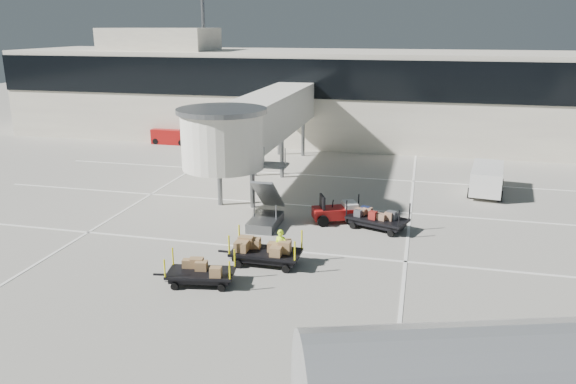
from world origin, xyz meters
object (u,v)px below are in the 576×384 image
object	(u,v)px
belt_loader	(172,136)
baggage_tug	(336,212)
box_cart_near	(267,252)
box_cart_far	(202,273)
suitcase_cart	(379,219)
ground_worker	(281,247)
minivan	(487,177)

from	to	relation	value
belt_loader	baggage_tug	bearing A→B (deg)	-44.29
box_cart_near	box_cart_far	size ratio (longest dim) A/B	1.10
baggage_tug	suitcase_cart	size ratio (longest dim) A/B	0.68
ground_worker	minivan	bearing A→B (deg)	61.86
box_cart_near	minivan	world-z (taller)	minivan
minivan	baggage_tug	bearing A→B (deg)	-129.85
suitcase_cart	belt_loader	xyz separation A→B (m)	(-19.98, 17.99, 0.14)
ground_worker	belt_loader	xyz separation A→B (m)	(-16.10, 23.58, -0.15)
box_cart_far	ground_worker	distance (m)	3.78
baggage_tug	suitcase_cart	world-z (taller)	baggage_tug
minivan	belt_loader	world-z (taller)	belt_loader
suitcase_cart	box_cart_near	distance (m)	7.30
box_cart_far	ground_worker	bearing A→B (deg)	36.28
box_cart_near	ground_worker	size ratio (longest dim) A/B	2.33
box_cart_far	minivan	distance (m)	20.86
box_cart_far	belt_loader	distance (m)	29.53
suitcase_cart	ground_worker	size ratio (longest dim) A/B	2.34
suitcase_cart	belt_loader	distance (m)	26.89
baggage_tug	suitcase_cart	bearing A→B (deg)	-36.33
baggage_tug	ground_worker	distance (m)	6.34
suitcase_cart	box_cart_far	size ratio (longest dim) A/B	1.11
ground_worker	belt_loader	size ratio (longest dim) A/B	0.45
baggage_tug	minivan	xyz separation A→B (m)	(8.44, 7.79, 0.47)
box_cart_far	belt_loader	world-z (taller)	belt_loader
suitcase_cart	minivan	distance (m)	10.33
box_cart_near	belt_loader	bearing A→B (deg)	123.38
minivan	belt_loader	size ratio (longest dim) A/B	1.31
box_cart_far	belt_loader	bearing A→B (deg)	107.71
suitcase_cart	minivan	size ratio (longest dim) A/B	0.80
baggage_tug	box_cart_far	bearing A→B (deg)	-137.83
box_cart_far	belt_loader	xyz separation A→B (m)	(-13.47, 26.28, 0.16)
box_cart_far	box_cart_near	bearing A→B (deg)	41.36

